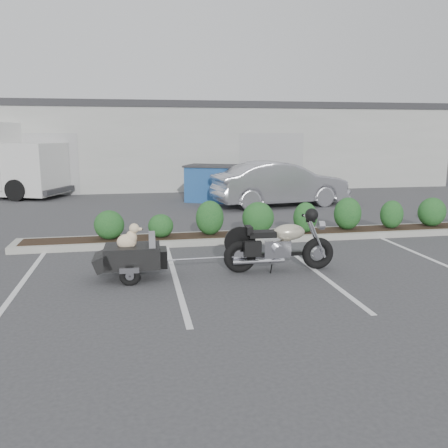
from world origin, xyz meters
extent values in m
plane|color=#38383A|center=(0.00, 0.00, 0.00)|extent=(90.00, 90.00, 0.00)
cube|color=#9E9E93|center=(1.00, 2.20, 0.07)|extent=(12.00, 1.00, 0.15)
cube|color=#9EA099|center=(0.00, 17.00, 2.00)|extent=(26.00, 10.00, 4.00)
torus|color=black|center=(-0.26, -0.50, 0.31)|extent=(0.63, 0.18, 0.63)
torus|color=black|center=(1.29, -0.54, 0.31)|extent=(0.63, 0.18, 0.63)
cylinder|color=silver|center=(-0.26, -0.50, 0.31)|extent=(0.27, 0.12, 0.26)
cylinder|color=silver|center=(1.29, -0.54, 0.31)|extent=(0.23, 0.10, 0.23)
cylinder|color=silver|center=(1.22, -0.64, 0.66)|extent=(0.41, 0.06, 0.83)
cylinder|color=silver|center=(1.23, -0.45, 0.66)|extent=(0.41, 0.06, 0.83)
cylinder|color=silver|center=(1.08, -0.54, 1.01)|extent=(0.05, 0.66, 0.03)
cylinder|color=silver|center=(1.34, -0.55, 0.86)|extent=(0.12, 0.17, 0.17)
sphere|color=black|center=(1.03, -0.82, 1.13)|extent=(0.25, 0.25, 0.24)
cube|color=silver|center=(0.45, -0.52, 0.45)|extent=(0.52, 0.33, 0.32)
cube|color=black|center=(0.54, -0.52, 0.33)|extent=(0.85, 0.12, 0.08)
ellipsoid|color=#BDB498|center=(0.70, -0.53, 0.75)|extent=(0.63, 0.37, 0.31)
cube|color=black|center=(0.16, -0.51, 0.73)|extent=(0.52, 0.30, 0.11)
cube|color=black|center=(-0.09, -0.51, 0.82)|extent=(0.12, 0.28, 0.15)
cylinder|color=silver|center=(0.07, -0.68, 0.24)|extent=(0.99, 0.11, 0.08)
cylinder|color=silver|center=(0.08, -0.34, 0.24)|extent=(0.99, 0.11, 0.08)
cube|color=black|center=(-0.08, -0.77, 0.52)|extent=(0.32, 0.14, 0.28)
cube|color=black|center=(-2.26, -0.52, 0.42)|extent=(1.00, 0.70, 0.39)
cube|color=slate|center=(-1.90, -0.53, 0.68)|extent=(0.13, 0.58, 0.28)
cube|color=slate|center=(-2.21, -0.52, 0.52)|extent=(0.67, 0.60, 0.04)
cube|color=black|center=(-2.77, -0.51, 0.36)|extent=(0.37, 0.69, 0.34)
cube|color=black|center=(-1.73, -0.54, 0.38)|extent=(0.20, 0.47, 0.32)
torus|color=black|center=(-2.31, -0.92, 0.17)|extent=(0.37, 0.11, 0.37)
torus|color=black|center=(-2.29, -0.13, 0.17)|extent=(0.37, 0.11, 0.37)
cube|color=silver|center=(-2.32, -0.96, 0.28)|extent=(0.34, 0.08, 0.09)
cube|color=silver|center=(-2.29, -0.08, 0.28)|extent=(0.34, 0.08, 0.09)
cylinder|color=black|center=(-2.30, -0.52, 0.17)|extent=(0.06, 0.85, 0.04)
cylinder|color=silver|center=(-1.51, -0.54, 0.31)|extent=(0.56, 0.05, 0.03)
ellipsoid|color=beige|center=(-2.35, -0.52, 0.69)|extent=(0.36, 0.25, 0.28)
ellipsoid|color=beige|center=(-2.27, -0.53, 0.77)|extent=(0.21, 0.20, 0.26)
sphere|color=beige|center=(-2.21, -0.53, 0.93)|extent=(0.18, 0.18, 0.18)
ellipsoid|color=beige|center=(-2.13, -0.53, 0.92)|extent=(0.13, 0.08, 0.07)
sphere|color=black|center=(-2.07, -0.53, 0.92)|extent=(0.03, 0.03, 0.03)
ellipsoid|color=beige|center=(-2.25, -0.58, 0.95)|extent=(0.05, 0.04, 0.10)
ellipsoid|color=beige|center=(-2.25, -0.47, 0.95)|extent=(0.05, 0.04, 0.10)
cylinder|color=beige|center=(-2.24, -0.58, 0.59)|extent=(0.04, 0.04, 0.11)
cylinder|color=beige|center=(-2.24, -0.47, 0.59)|extent=(0.04, 0.04, 0.11)
imported|color=#B0B0B8|center=(2.98, 7.37, 0.80)|extent=(5.07, 2.41, 1.60)
cube|color=#1C4A8C|center=(0.84, 8.99, 0.67)|extent=(2.39, 2.07, 1.34)
cube|color=#2D2D30|center=(0.84, 8.99, 1.37)|extent=(2.54, 2.22, 0.07)
cube|color=silver|center=(-6.15, 11.31, 1.18)|extent=(2.56, 2.72, 2.07)
cube|color=black|center=(-6.15, 11.31, 0.89)|extent=(0.75, 1.68, 0.94)
cylinder|color=black|center=(-6.72, 10.43, 0.42)|extent=(0.88, 0.56, 0.85)
cylinder|color=black|center=(-5.94, 12.34, 0.42)|extent=(0.88, 0.56, 0.85)
cylinder|color=black|center=(-7.94, 13.16, 0.42)|extent=(0.88, 0.56, 0.85)
camera|label=1|loc=(-2.16, -9.01, 2.63)|focal=38.00mm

